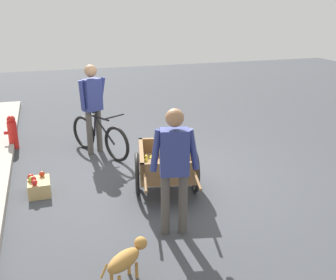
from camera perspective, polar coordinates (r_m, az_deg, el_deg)
The scene contains 9 objects.
ground_plane at distance 6.53m, azimuth 0.15°, elevation -5.74°, with size 24.00×24.00×0.00m, color #3D3F44.
fruit_cart at distance 5.98m, azimuth -0.22°, elevation -3.58°, with size 1.77×1.11×0.72m.
vendor_person at distance 4.72m, azimuth 0.92°, elevation -3.10°, with size 0.27×0.59×1.61m.
bicycle at distance 7.60m, azimuth -9.78°, elevation 0.46°, with size 1.47×0.87×0.85m.
cyclist_person at distance 7.53m, azimuth -10.78°, elevation 5.52°, with size 0.34×0.52×1.69m.
dog at distance 4.27m, azimuth -5.98°, elevation -16.51°, with size 0.44×0.56×0.40m.
fire_hydrant at distance 8.40m, azimuth -21.38°, elevation 1.07°, with size 0.25×0.25×0.67m.
plastic_bucket at distance 8.01m, azimuth 1.08°, elevation -0.05°, with size 0.24×0.24×0.24m, color #B21E1E.
apple_crate at distance 6.34m, azimuth -18.02°, elevation -6.30°, with size 0.44×0.32×0.32m.
Camera 1 is at (-5.65, 1.80, 2.75)m, focal length 42.57 mm.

